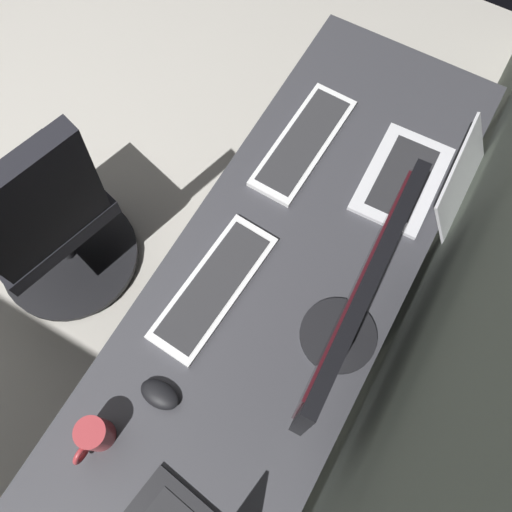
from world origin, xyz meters
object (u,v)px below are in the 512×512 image
keyboard_main (304,142)px  mouse_main (160,394)px  drawer_pedestal (311,273)px  laptop_left (425,180)px  keyboard_spare (214,287)px  coffee_mug (94,435)px  office_chair (44,223)px  monitor_primary (354,306)px

keyboard_main → mouse_main: bearing=2.4°
drawer_pedestal → laptop_left: size_ratio=2.08×
drawer_pedestal → keyboard_spare: (0.31, -0.17, 0.39)m
keyboard_spare → mouse_main: bearing=5.8°
mouse_main → coffee_mug: coffee_mug is taller
keyboard_main → coffee_mug: (0.98, -0.04, 0.04)m
laptop_left → coffee_mug: size_ratio=2.90×
laptop_left → office_chair: size_ratio=0.34×
keyboard_spare → office_chair: size_ratio=0.44×
laptop_left → keyboard_spare: size_ratio=0.78×
laptop_left → mouse_main: size_ratio=3.21×
keyboard_spare → office_chair: (0.02, -0.69, -0.28)m
keyboard_main → mouse_main: 0.83m
keyboard_main → drawer_pedestal: bearing=39.9°
keyboard_spare → office_chair: 0.74m
drawer_pedestal → mouse_main: 0.75m
laptop_left → keyboard_spare: (0.56, -0.36, -0.04)m
monitor_primary → coffee_mug: bearing=-37.4°
monitor_primary → mouse_main: (0.35, -0.31, -0.24)m
keyboard_main → laptop_left: bearing=95.3°
laptop_left → coffee_mug: bearing=-21.7°
monitor_primary → mouse_main: 0.53m
office_chair → keyboard_spare: bearing=91.3°
drawer_pedestal → keyboard_spare: 0.53m
laptop_left → drawer_pedestal: bearing=-37.5°
laptop_left → office_chair: 1.24m
coffee_mug → laptop_left: bearing=158.3°
drawer_pedestal → coffee_mug: bearing=-15.6°
drawer_pedestal → monitor_primary: 0.71m
monitor_primary → mouse_main: bearing=-41.5°
drawer_pedestal → office_chair: office_chair is taller
office_chair → laptop_left: bearing=118.7°
coffee_mug → drawer_pedestal: bearing=164.4°
monitor_primary → keyboard_main: bearing=-143.8°
monitor_primary → keyboard_spare: 0.43m
monitor_primary → coffee_mug: (0.51, -0.39, -0.21)m
drawer_pedestal → laptop_left: 0.53m
laptop_left → mouse_main: bearing=-20.9°
drawer_pedestal → monitor_primary: (0.26, 0.17, 0.64)m
keyboard_main → office_chair: size_ratio=0.44×
coffee_mug → mouse_main: bearing=154.3°
keyboard_spare → office_chair: bearing=-88.7°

